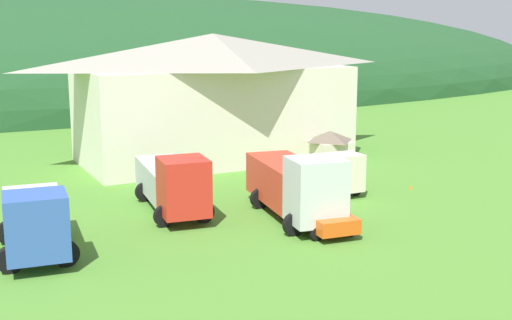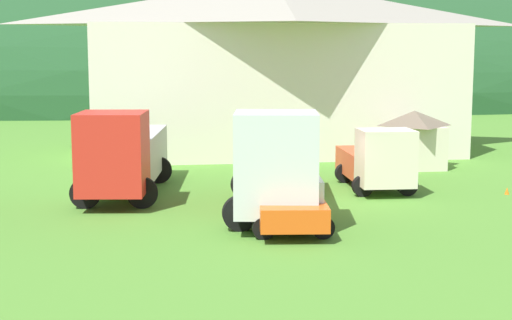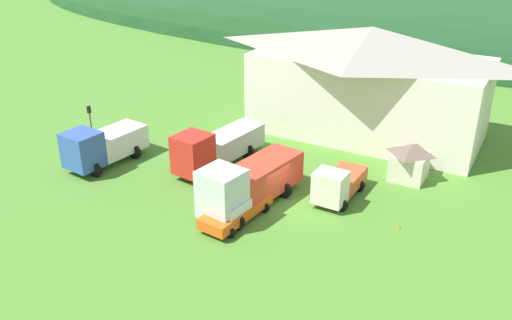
% 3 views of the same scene
% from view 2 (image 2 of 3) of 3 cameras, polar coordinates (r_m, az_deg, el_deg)
% --- Properties ---
extents(ground_plane, '(200.00, 200.00, 0.00)m').
position_cam_2_polar(ground_plane, '(28.19, 5.05, -3.23)').
color(ground_plane, '#4C842D').
extents(forested_hill_backdrop, '(177.39, 60.00, 27.96)m').
position_cam_2_polar(forested_hill_backdrop, '(91.76, -3.78, 4.71)').
color(forested_hill_backdrop, '#1E4723').
rests_on(forested_hill_backdrop, ground).
extents(depot_building, '(20.38, 9.87, 9.19)m').
position_cam_2_polar(depot_building, '(42.18, 1.25, 7.06)').
color(depot_building, silver).
rests_on(depot_building, ground).
extents(play_shed_cream, '(2.60, 2.77, 2.70)m').
position_cam_2_polar(play_shed_cream, '(37.10, 11.54, 1.56)').
color(play_shed_cream, beige).
rests_on(play_shed_cream, ground).
extents(crane_truck_red, '(3.70, 8.69, 3.39)m').
position_cam_2_polar(crane_truck_red, '(29.86, -9.71, 0.51)').
color(crane_truck_red, red).
rests_on(crane_truck_red, ground).
extents(tow_truck_silver, '(4.04, 8.59, 3.68)m').
position_cam_2_polar(tow_truck_silver, '(26.13, 1.44, -0.06)').
color(tow_truck_silver, silver).
rests_on(tow_truck_silver, ground).
extents(light_truck_cream, '(2.61, 5.23, 2.55)m').
position_cam_2_polar(light_truck_cream, '(30.93, 8.91, -0.02)').
color(light_truck_cream, beige).
rests_on(light_truck_cream, ground).
extents(service_pickup_orange, '(2.80, 5.53, 1.66)m').
position_cam_2_polar(service_pickup_orange, '(24.47, 2.47, -2.99)').
color(service_pickup_orange, '#E45416').
rests_on(service_pickup_orange, ground).
extents(traffic_cone_near_pickup, '(0.36, 0.36, 0.56)m').
position_cam_2_polar(traffic_cone_near_pickup, '(31.42, 17.98, -2.42)').
color(traffic_cone_near_pickup, orange).
rests_on(traffic_cone_near_pickup, ground).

